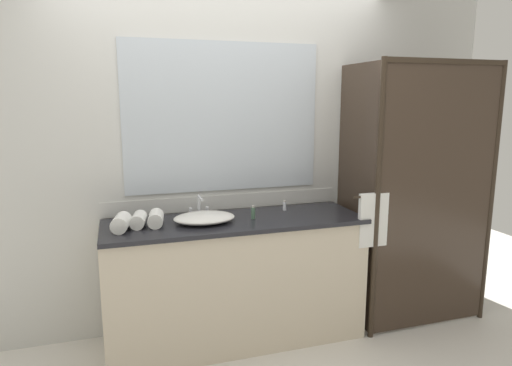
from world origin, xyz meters
The scene contains 11 objects.
ground_plane centered at (0.00, 0.00, 0.00)m, with size 8.00×8.00×0.00m, color silver.
wall_back_with_mirror centered at (0.00, 0.34, 1.31)m, with size 4.40×0.06×2.60m.
vanity_cabinet centered at (0.00, 0.01, 0.45)m, with size 1.80×0.58×0.90m.
shower_enclosure centered at (1.27, -0.19, 1.02)m, with size 1.20×0.59×2.00m.
sink_basin centered at (-0.22, -0.01, 0.93)m, with size 0.42×0.31×0.06m, color white.
faucet centered at (-0.22, 0.18, 0.95)m, with size 0.17×0.16×0.15m.
amenity_bottle_conditioner centered at (0.12, -0.02, 0.94)m, with size 0.03×0.03×0.09m.
amenity_bottle_body_wash centered at (0.42, 0.14, 0.94)m, with size 0.03×0.03×0.08m.
rolled_towel_near_edge centered at (-0.76, -0.04, 0.95)m, with size 0.11×0.11×0.19m, color white.
rolled_towel_middle centered at (-0.65, 0.02, 0.95)m, with size 0.09×0.09×0.18m, color white.
rolled_towel_far_edge centered at (-0.54, 0.01, 0.95)m, with size 0.10×0.10×0.19m, color white.
Camera 1 is at (-0.76, -2.90, 1.72)m, focal length 31.31 mm.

